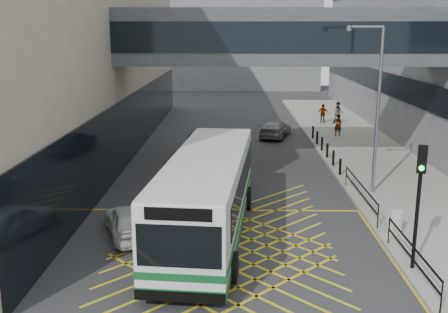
{
  "coord_description": "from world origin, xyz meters",
  "views": [
    {
      "loc": [
        0.36,
        -17.73,
        7.82
      ],
      "look_at": [
        0.0,
        4.0,
        2.6
      ],
      "focal_mm": 42.0,
      "sensor_mm": 36.0,
      "label": 1
    }
  ],
  "objects_px": {
    "pedestrian_a": "(338,125)",
    "street_lamp": "(375,100)",
    "bus": "(208,193)",
    "litter_bin": "(396,222)",
    "car_white": "(128,221)",
    "traffic_light": "(419,190)",
    "car_dark": "(202,143)",
    "car_silver": "(275,128)",
    "pedestrian_b": "(338,113)",
    "pedestrian_c": "(323,114)"
  },
  "relations": [
    {
      "from": "bus",
      "to": "pedestrian_a",
      "type": "relative_size",
      "value": 7.21
    },
    {
      "from": "bus",
      "to": "car_white",
      "type": "height_order",
      "value": "bus"
    },
    {
      "from": "pedestrian_a",
      "to": "pedestrian_b",
      "type": "bearing_deg",
      "value": -108.23
    },
    {
      "from": "car_white",
      "to": "pedestrian_b",
      "type": "height_order",
      "value": "pedestrian_b"
    },
    {
      "from": "bus",
      "to": "car_silver",
      "type": "height_order",
      "value": "bus"
    },
    {
      "from": "car_dark",
      "to": "pedestrian_a",
      "type": "height_order",
      "value": "pedestrian_a"
    },
    {
      "from": "bus",
      "to": "pedestrian_a",
      "type": "bearing_deg",
      "value": 70.9
    },
    {
      "from": "bus",
      "to": "litter_bin",
      "type": "xyz_separation_m",
      "value": [
        7.29,
        0.02,
        -1.14
      ]
    },
    {
      "from": "bus",
      "to": "pedestrian_a",
      "type": "xyz_separation_m",
      "value": [
        8.8,
        19.38,
        -0.76
      ]
    },
    {
      "from": "car_white",
      "to": "traffic_light",
      "type": "bearing_deg",
      "value": 141.98
    },
    {
      "from": "bus",
      "to": "pedestrian_c",
      "type": "xyz_separation_m",
      "value": [
        8.66,
        25.15,
        -0.78
      ]
    },
    {
      "from": "car_dark",
      "to": "car_silver",
      "type": "height_order",
      "value": "car_dark"
    },
    {
      "from": "litter_bin",
      "to": "pedestrian_b",
      "type": "bearing_deg",
      "value": 84.04
    },
    {
      "from": "car_dark",
      "to": "traffic_light",
      "type": "height_order",
      "value": "traffic_light"
    },
    {
      "from": "bus",
      "to": "pedestrian_b",
      "type": "relative_size",
      "value": 6.46
    },
    {
      "from": "car_dark",
      "to": "pedestrian_c",
      "type": "height_order",
      "value": "pedestrian_c"
    },
    {
      "from": "car_white",
      "to": "pedestrian_a",
      "type": "distance_m",
      "value": 22.86
    },
    {
      "from": "car_white",
      "to": "car_silver",
      "type": "distance_m",
      "value": 21.1
    },
    {
      "from": "bus",
      "to": "car_silver",
      "type": "distance_m",
      "value": 20.14
    },
    {
      "from": "traffic_light",
      "to": "litter_bin",
      "type": "distance_m",
      "value": 4.0
    },
    {
      "from": "traffic_light",
      "to": "bus",
      "type": "bearing_deg",
      "value": 173.4
    },
    {
      "from": "traffic_light",
      "to": "litter_bin",
      "type": "relative_size",
      "value": 4.79
    },
    {
      "from": "street_lamp",
      "to": "traffic_light",
      "type": "bearing_deg",
      "value": -95.7
    },
    {
      "from": "bus",
      "to": "pedestrian_b",
      "type": "bearing_deg",
      "value": 73.56
    },
    {
      "from": "traffic_light",
      "to": "street_lamp",
      "type": "distance_m",
      "value": 8.77
    },
    {
      "from": "car_silver",
      "to": "pedestrian_b",
      "type": "distance_m",
      "value": 7.65
    },
    {
      "from": "street_lamp",
      "to": "litter_bin",
      "type": "relative_size",
      "value": 8.98
    },
    {
      "from": "litter_bin",
      "to": "pedestrian_a",
      "type": "xyz_separation_m",
      "value": [
        1.5,
        19.37,
        0.38
      ]
    },
    {
      "from": "bus",
      "to": "traffic_light",
      "type": "height_order",
      "value": "traffic_light"
    },
    {
      "from": "bus",
      "to": "litter_bin",
      "type": "bearing_deg",
      "value": 5.44
    },
    {
      "from": "car_dark",
      "to": "pedestrian_a",
      "type": "bearing_deg",
      "value": -163.82
    },
    {
      "from": "bus",
      "to": "car_white",
      "type": "xyz_separation_m",
      "value": [
        -3.11,
        -0.14,
        -1.09
      ]
    },
    {
      "from": "traffic_light",
      "to": "car_dark",
      "type": "bearing_deg",
      "value": 132.96
    },
    {
      "from": "bus",
      "to": "car_dark",
      "type": "height_order",
      "value": "bus"
    },
    {
      "from": "car_white",
      "to": "traffic_light",
      "type": "height_order",
      "value": "traffic_light"
    },
    {
      "from": "traffic_light",
      "to": "litter_bin",
      "type": "bearing_deg",
      "value": 101.37
    },
    {
      "from": "car_silver",
      "to": "street_lamp",
      "type": "bearing_deg",
      "value": 119.58
    },
    {
      "from": "pedestrian_a",
      "to": "street_lamp",
      "type": "bearing_deg",
      "value": 78.29
    },
    {
      "from": "car_dark",
      "to": "pedestrian_b",
      "type": "relative_size",
      "value": 2.51
    },
    {
      "from": "car_silver",
      "to": "pedestrian_a",
      "type": "bearing_deg",
      "value": -167.58
    },
    {
      "from": "car_silver",
      "to": "pedestrian_c",
      "type": "height_order",
      "value": "pedestrian_c"
    },
    {
      "from": "traffic_light",
      "to": "pedestrian_c",
      "type": "distance_m",
      "value": 28.49
    },
    {
      "from": "bus",
      "to": "pedestrian_a",
      "type": "height_order",
      "value": "bus"
    },
    {
      "from": "car_white",
      "to": "car_dark",
      "type": "height_order",
      "value": "car_dark"
    },
    {
      "from": "pedestrian_a",
      "to": "car_silver",
      "type": "bearing_deg",
      "value": -10.48
    },
    {
      "from": "car_white",
      "to": "litter_bin",
      "type": "relative_size",
      "value": 4.63
    },
    {
      "from": "pedestrian_b",
      "to": "pedestrian_c",
      "type": "relative_size",
      "value": 1.14
    },
    {
      "from": "car_silver",
      "to": "traffic_light",
      "type": "distance_m",
      "value": 23.17
    },
    {
      "from": "pedestrian_a",
      "to": "traffic_light",
      "type": "bearing_deg",
      "value": 78.3
    },
    {
      "from": "car_dark",
      "to": "traffic_light",
      "type": "relative_size",
      "value": 1.09
    }
  ]
}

